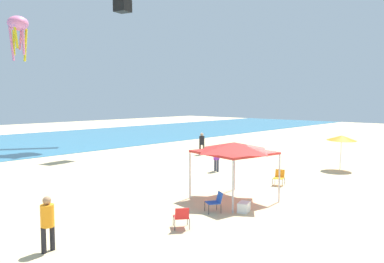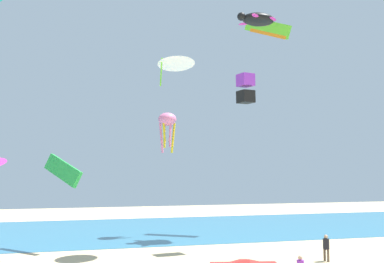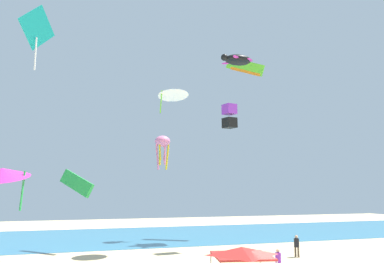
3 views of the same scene
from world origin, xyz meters
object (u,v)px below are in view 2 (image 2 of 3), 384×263
Objects in this scene: person_near_umbrella at (326,246)px; kite_octopus_pink at (167,121)px; kite_parafoil_green at (63,171)px; kite_delta_white at (176,61)px; kite_turtle_black at (257,19)px; kite_box_purple at (246,89)px; kite_parafoil_lime at (268,28)px.

kite_octopus_pink is at bearing -164.32° from person_near_umbrella.
kite_delta_white is at bearing 33.85° from kite_parafoil_green.
person_near_umbrella is 0.47× the size of kite_parafoil_green.
kite_parafoil_green is (-17.98, -2.20, -14.88)m from kite_turtle_black.
kite_turtle_black reaches higher than kite_box_purple.
kite_box_purple is at bearing -5.24° from kite_delta_white.
person_near_umbrella is at bearing 28.34° from kite_parafoil_green.
kite_delta_white reaches higher than kite_octopus_pink.
kite_box_purple is 10.17m from kite_octopus_pink.
kite_parafoil_green is (-14.33, 3.66, -6.70)m from kite_box_purple.
kite_turtle_black is at bearing -66.97° from kite_octopus_pink.
kite_box_purple reaches higher than kite_octopus_pink.
kite_octopus_pink is at bearing 13.23° from kite_box_purple.
kite_parafoil_lime is at bearing -131.41° from kite_turtle_black.
kite_box_purple is (-3.60, 5.56, 11.86)m from person_near_umbrella.
person_near_umbrella is 0.75× the size of kite_box_purple.
kite_octopus_pink is (-11.14, -0.61, -10.55)m from kite_parafoil_lime.
kite_turtle_black is 13.45m from kite_octopus_pink.
kite_turtle_black is at bearing -88.95° from kite_parafoil_lime.
kite_turtle_black reaches higher than kite_octopus_pink.
kite_parafoil_lime is 1.02× the size of kite_turtle_black.
kite_parafoil_lime is at bearing -44.74° from kite_octopus_pink.
kite_delta_white is at bearing 72.13° from kite_box_purple.
person_near_umbrella is 0.45× the size of kite_turtle_black.
kite_parafoil_green is (-20.69, -5.73, -15.37)m from kite_parafoil_lime.
person_near_umbrella is at bearing -107.57° from kite_octopus_pink.
kite_turtle_black is (9.44, 5.60, 6.18)m from kite_delta_white.
kite_turtle_black is (0.06, 11.42, 20.04)m from person_near_umbrella.
kite_delta_white reaches higher than kite_parafoil_green.
kite_parafoil_lime is 1.04× the size of kite_octopus_pink.
kite_delta_white is 0.79× the size of kite_octopus_pink.
kite_parafoil_green is at bearing 60.33° from kite_box_purple.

